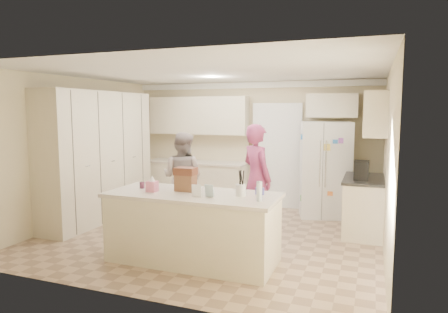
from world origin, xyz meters
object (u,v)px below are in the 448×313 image
at_px(coffee_maker, 361,170).
at_px(tissue_box, 152,186).
at_px(island_base, 193,229).
at_px(refrigerator, 325,169).
at_px(dollhouse_body, 186,183).
at_px(utensil_crock, 241,190).
at_px(teen_girl, 257,178).
at_px(teen_boy, 183,177).

relative_size(coffee_maker, tissue_box, 2.14).
bearing_deg(island_base, coffee_maker, 42.83).
relative_size(refrigerator, dollhouse_body, 6.92).
xyz_separation_m(island_base, utensil_crock, (0.65, 0.05, 0.56)).
relative_size(utensil_crock, teen_girl, 0.08).
height_order(refrigerator, teen_boy, refrigerator).
xyz_separation_m(refrigerator, teen_boy, (-2.35, -1.30, -0.09)).
distance_m(refrigerator, utensil_crock, 3.01).
xyz_separation_m(utensil_crock, teen_girl, (-0.22, 1.53, -0.10)).
xyz_separation_m(refrigerator, tissue_box, (-1.92, -3.07, 0.10)).
bearing_deg(dollhouse_body, teen_boy, 117.79).
distance_m(coffee_maker, utensil_crock, 2.32).
xyz_separation_m(dollhouse_body, teen_boy, (-0.83, 1.57, -0.22)).
bearing_deg(coffee_maker, tissue_box, -142.43).
relative_size(coffee_maker, teen_boy, 0.18).
bearing_deg(dollhouse_body, utensil_crock, -3.58).
xyz_separation_m(island_base, teen_boy, (-0.98, 1.67, 0.37)).
height_order(refrigerator, teen_girl, refrigerator).
bearing_deg(tissue_box, teen_girl, 59.68).
xyz_separation_m(island_base, dollhouse_body, (-0.15, 0.10, 0.60)).
bearing_deg(tissue_box, coffee_maker, 37.57).
height_order(coffee_maker, tissue_box, coffee_maker).
height_order(refrigerator, dollhouse_body, refrigerator).
height_order(dollhouse_body, teen_girl, teen_girl).
relative_size(utensil_crock, teen_boy, 0.09).
distance_m(coffee_maker, teen_girl, 1.66).
bearing_deg(teen_boy, utensil_crock, 138.30).
bearing_deg(coffee_maker, refrigerator, 122.33).
bearing_deg(teen_boy, coffee_maker, -172.53).
bearing_deg(dollhouse_body, island_base, -33.69).
relative_size(dollhouse_body, teen_girl, 0.15).
relative_size(island_base, dollhouse_body, 8.46).
height_order(coffee_maker, island_base, coffee_maker).
bearing_deg(teen_girl, teen_boy, 35.66).
bearing_deg(utensil_crock, teen_girl, 98.20).
distance_m(island_base, teen_boy, 1.97).
xyz_separation_m(refrigerator, dollhouse_body, (-1.52, -2.87, 0.14)).
distance_m(coffee_maker, dollhouse_body, 2.84).
bearing_deg(teen_boy, teen_girl, 179.22).
distance_m(tissue_box, teen_boy, 1.83).
relative_size(refrigerator, teen_girl, 1.01).
xyz_separation_m(island_base, tissue_box, (-0.55, -0.10, 0.56)).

